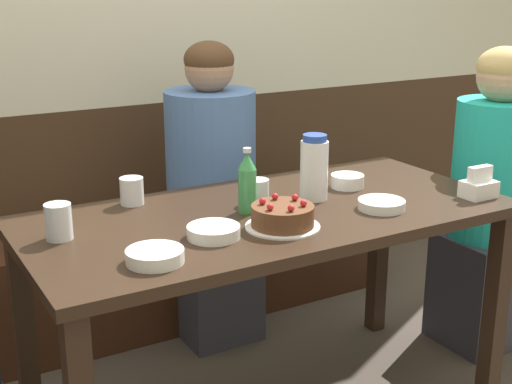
# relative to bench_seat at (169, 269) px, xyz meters

# --- Properties ---
(back_wall) EXTENTS (4.80, 0.04, 2.50)m
(back_wall) POSITION_rel_bench_seat_xyz_m (0.00, 0.22, 1.02)
(back_wall) COLOR #3D2819
(back_wall) RESTS_ON ground_plane
(bench_seat) EXTENTS (1.98, 0.38, 0.45)m
(bench_seat) POSITION_rel_bench_seat_xyz_m (0.00, 0.00, 0.00)
(bench_seat) COLOR #381E11
(bench_seat) RESTS_ON ground_plane
(dining_table) EXTENTS (1.52, 0.72, 0.73)m
(dining_table) POSITION_rel_bench_seat_xyz_m (0.00, -0.83, 0.41)
(dining_table) COLOR black
(dining_table) RESTS_ON ground_plane
(birthday_cake) EXTENTS (0.22, 0.22, 0.09)m
(birthday_cake) POSITION_rel_bench_seat_xyz_m (-0.05, -0.98, 0.53)
(birthday_cake) COLOR white
(birthday_cake) RESTS_ON dining_table
(water_pitcher) EXTENTS (0.09, 0.09, 0.21)m
(water_pitcher) POSITION_rel_bench_seat_xyz_m (0.19, -0.80, 0.60)
(water_pitcher) COLOR white
(water_pitcher) RESTS_ON dining_table
(soju_bottle) EXTENTS (0.06, 0.06, 0.20)m
(soju_bottle) POSITION_rel_bench_seat_xyz_m (-0.07, -0.81, 0.60)
(soju_bottle) COLOR #388E4C
(soju_bottle) RESTS_ON dining_table
(napkin_holder) EXTENTS (0.11, 0.08, 0.11)m
(napkin_holder) POSITION_rel_bench_seat_xyz_m (0.67, -1.05, 0.54)
(napkin_holder) COLOR white
(napkin_holder) RESTS_ON dining_table
(bowl_soup_white) EXTENTS (0.15, 0.15, 0.03)m
(bowl_soup_white) POSITION_rel_bench_seat_xyz_m (-0.26, -0.96, 0.52)
(bowl_soup_white) COLOR white
(bowl_soup_white) RESTS_ON dining_table
(bowl_rice_small) EXTENTS (0.15, 0.15, 0.03)m
(bowl_rice_small) POSITION_rel_bench_seat_xyz_m (0.31, -0.99, 0.51)
(bowl_rice_small) COLOR white
(bowl_rice_small) RESTS_ON dining_table
(bowl_side_dish) EXTENTS (0.15, 0.15, 0.04)m
(bowl_side_dish) POSITION_rel_bench_seat_xyz_m (-0.47, -1.04, 0.52)
(bowl_side_dish) COLOR white
(bowl_side_dish) RESTS_ON dining_table
(bowl_sauce_shallow) EXTENTS (0.11, 0.11, 0.04)m
(bowl_sauce_shallow) POSITION_rel_bench_seat_xyz_m (0.37, -0.74, 0.52)
(bowl_sauce_shallow) COLOR white
(bowl_sauce_shallow) RESTS_ON dining_table
(glass_water_tall) EXTENTS (0.07, 0.07, 0.10)m
(glass_water_tall) POSITION_rel_bench_seat_xyz_m (-0.63, -0.75, 0.55)
(glass_water_tall) COLOR silver
(glass_water_tall) RESTS_ON dining_table
(glass_tumbler_short) EXTENTS (0.08, 0.08, 0.09)m
(glass_tumbler_short) POSITION_rel_bench_seat_xyz_m (-0.34, -0.55, 0.54)
(glass_tumbler_short) COLOR silver
(glass_tumbler_short) RESTS_ON dining_table
(glass_shot_small) EXTENTS (0.07, 0.07, 0.08)m
(glass_shot_small) POSITION_rel_bench_seat_xyz_m (0.01, -0.74, 0.54)
(glass_shot_small) COLOR silver
(glass_shot_small) RESTS_ON dining_table
(person_pale_blue_shirt) EXTENTS (0.35, 0.35, 1.20)m
(person_pale_blue_shirt) POSITION_rel_bench_seat_xyz_m (0.11, -0.21, 0.35)
(person_pale_blue_shirt) COLOR #33333D
(person_pale_blue_shirt) RESTS_ON ground_plane
(person_grey_tee) EXTENTS (0.34, 0.32, 1.18)m
(person_grey_tee) POSITION_rel_bench_seat_xyz_m (1.02, -0.81, 0.34)
(person_grey_tee) COLOR #33333D
(person_grey_tee) RESTS_ON ground_plane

